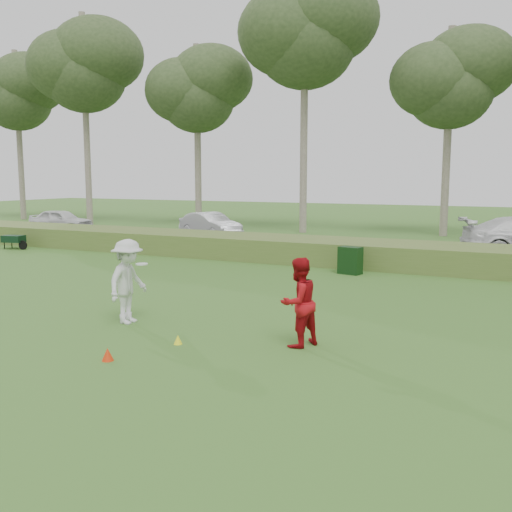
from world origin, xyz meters
The scene contains 16 objects.
ground centered at (0.00, 0.00, 0.00)m, with size 120.00×120.00×0.00m, color #316321.
reed_strip centered at (0.00, 12.00, 0.45)m, with size 80.00×3.00×0.90m, color #4D692A.
park_road centered at (0.00, 17.00, 0.03)m, with size 80.00×6.00×0.06m, color #2D2D2D.
tree_0 centered at (-30.00, 23.50, 9.72)m, with size 6.76×6.76×13.00m.
tree_1 centered at (-22.00, 22.20, 10.85)m, with size 7.54×7.54×14.50m.
tree_2 centered at (-14.00, 24.00, 8.97)m, with size 6.50×6.50×12.00m.
tree_3 centered at (-6.00, 23.00, 11.60)m, with size 7.80×7.80×15.50m.
tree_4 centered at (2.00, 24.50, 8.59)m, with size 6.24×6.24×11.50m.
player_white centered at (-1.82, 0.98, 0.98)m, with size 0.93×1.30×1.95m.
player_red centered at (2.40, 0.98, 0.90)m, with size 0.87×0.68×1.79m, color #A80E14.
cone_orange centered at (-0.43, -1.41, 0.12)m, with size 0.22×0.22×0.24m, color red.
cone_yellow centered at (0.15, 0.04, 0.10)m, with size 0.17×0.17×0.19m, color #FFFC1A.
utility_cabinet centered at (0.88, 9.74, 0.48)m, with size 0.76×0.48×0.95m, color black.
wheelbarrow centered at (-15.29, 9.59, 0.46)m, with size 1.34×0.77×0.64m.
car_left centered at (-19.47, 16.84, 0.73)m, with size 1.57×3.91×1.33m, color white.
car_mid centered at (-9.34, 17.58, 0.74)m, with size 1.45×4.15×1.37m, color silver.
Camera 1 is at (6.44, -9.36, 3.37)m, focal length 40.00 mm.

